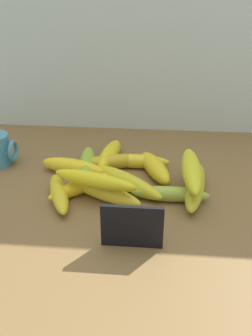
{
  "coord_description": "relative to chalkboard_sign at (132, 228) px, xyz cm",
  "views": [
    {
      "loc": [
        2.72,
        -70.54,
        47.53
      ],
      "look_at": [
        -3.82,
        3.02,
        8.0
      ],
      "focal_mm": 40.66,
      "sensor_mm": 36.0,
      "label": 1
    }
  ],
  "objects": [
    {
      "name": "banana_13",
      "position": [
        11.3,
        18.38,
        2.16
      ],
      "size": [
        4.36,
        19.41,
        4.03
      ],
      "primitive_type": "ellipsoid",
      "rotation": [
        0.0,
        0.0,
        1.59
      ],
      "color": "gold",
      "rests_on": "banana_10"
    },
    {
      "name": "counter_top",
      "position": [
        0.98,
        16.97,
        -5.36
      ],
      "size": [
        110.0,
        76.0,
        3.0
      ],
      "primitive_type": "cube",
      "color": "brown",
      "rests_on": "ground"
    },
    {
      "name": "banana_0",
      "position": [
        3.52,
        26.15,
        -1.73
      ],
      "size": [
        9.89,
        15.72,
        4.26
      ],
      "primitive_type": "ellipsoid",
      "rotation": [
        0.0,
        0.0,
        5.11
      ],
      "color": "yellow",
      "rests_on": "counter_top"
    },
    {
      "name": "banana_9",
      "position": [
        -2.46,
        19.37,
        -1.97
      ],
      "size": [
        17.67,
        15.37,
        3.77
      ],
      "primitive_type": "ellipsoid",
      "rotation": [
        0.0,
        0.0,
        2.46
      ],
      "color": "gold",
      "rests_on": "counter_top"
    },
    {
      "name": "banana_7",
      "position": [
        -8.14,
        32.54,
        -1.86
      ],
      "size": [
        6.37,
        16.25,
        3.99
      ],
      "primitive_type": "ellipsoid",
      "rotation": [
        0.0,
        0.0,
        1.42
      ],
      "color": "yellow",
      "rests_on": "counter_top"
    },
    {
      "name": "banana_5",
      "position": [
        -12.98,
        27.21,
        -1.98
      ],
      "size": [
        5.82,
        17.95,
        3.76
      ],
      "primitive_type": "ellipsoid",
      "rotation": [
        0.0,
        0.0,
        4.83
      ],
      "color": "#89B42C",
      "rests_on": "counter_top"
    },
    {
      "name": "banana_8",
      "position": [
        6.96,
        15.41,
        -2.2
      ],
      "size": [
        16.7,
        3.56,
        3.31
      ],
      "primitive_type": "ellipsoid",
      "rotation": [
        0.0,
        0.0,
        3.13
      ],
      "color": "#9BB238",
      "rests_on": "counter_top"
    },
    {
      "name": "chalkboard_sign",
      "position": [
        0.0,
        0.0,
        0.0
      ],
      "size": [
        11.0,
        1.8,
        8.4
      ],
      "color": "black",
      "rests_on": "counter_top"
    },
    {
      "name": "banana_12",
      "position": [
        -8.75,
        13.63,
        1.44
      ],
      "size": [
        18.79,
        8.49,
        3.28
      ],
      "primitive_type": "ellipsoid",
      "rotation": [
        0.0,
        0.0,
        2.85
      ],
      "color": "yellow",
      "rests_on": "banana_2"
    },
    {
      "name": "banana_3",
      "position": [
        -16.57,
        13.46,
        -2.12
      ],
      "size": [
        8.89,
        16.04,
        3.47
      ],
      "primitive_type": "ellipsoid",
      "rotation": [
        0.0,
        0.0,
        5.08
      ],
      "color": "gold",
      "rests_on": "counter_top"
    },
    {
      "name": "banana_11",
      "position": [
        -1.22,
        29.86,
        -2.1
      ],
      "size": [
        16.64,
        3.95,
        3.51
      ],
      "primitive_type": "ellipsoid",
      "rotation": [
        0.0,
        0.0,
        6.26
      ],
      "color": "yellow",
      "rests_on": "counter_top"
    },
    {
      "name": "back_wall",
      "position": [
        0.98,
        55.97,
        28.14
      ],
      "size": [
        130.0,
        2.0,
        70.0
      ],
      "primitive_type": "cube",
      "color": "silver",
      "rests_on": "ground"
    },
    {
      "name": "banana_1",
      "position": [
        -12.42,
        16.93,
        -2.22
      ],
      "size": [
        14.07,
        13.7,
        3.28
      ],
      "primitive_type": "ellipsoid",
      "rotation": [
        0.0,
        0.0,
        0.77
      ],
      "color": "yellow",
      "rests_on": "counter_top"
    },
    {
      "name": "banana_6",
      "position": [
        -7.02,
        28.8,
        -2.04
      ],
      "size": [
        20.47,
        9.09,
        3.63
      ],
      "primitive_type": "ellipsoid",
      "rotation": [
        0.0,
        0.0,
        0.28
      ],
      "color": "gold",
      "rests_on": "counter_top"
    },
    {
      "name": "banana_2",
      "position": [
        -7.41,
        14.83,
        -2.03
      ],
      "size": [
        18.45,
        11.82,
        3.66
      ],
      "primitive_type": "ellipsoid",
      "rotation": [
        0.0,
        0.0,
        2.67
      ],
      "color": "yellow",
      "rests_on": "counter_top"
    },
    {
      "name": "banana_4",
      "position": [
        -16.0,
        25.0,
        -1.87
      ],
      "size": [
        16.72,
        7.89,
        3.98
      ],
      "primitive_type": "ellipsoid",
      "rotation": [
        0.0,
        0.0,
        6.03
      ],
      "color": "yellow",
      "rests_on": "counter_top"
    },
    {
      "name": "banana_10",
      "position": [
        12.43,
        18.55,
        -1.86
      ],
      "size": [
        7.15,
        20.72,
        4.0
      ],
      "primitive_type": "ellipsoid",
      "rotation": [
        0.0,
        0.0,
        1.41
      ],
      "color": "gold",
      "rests_on": "counter_top"
    }
  ]
}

